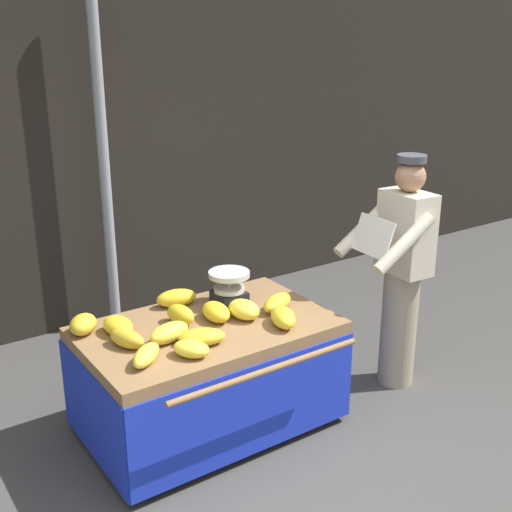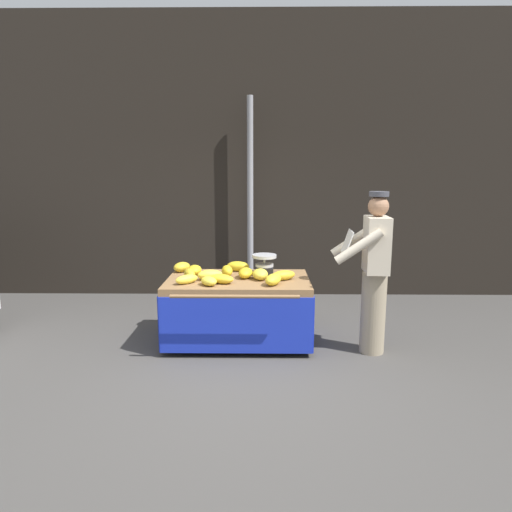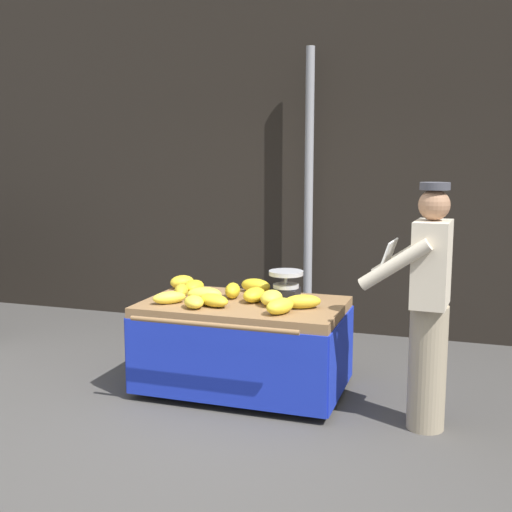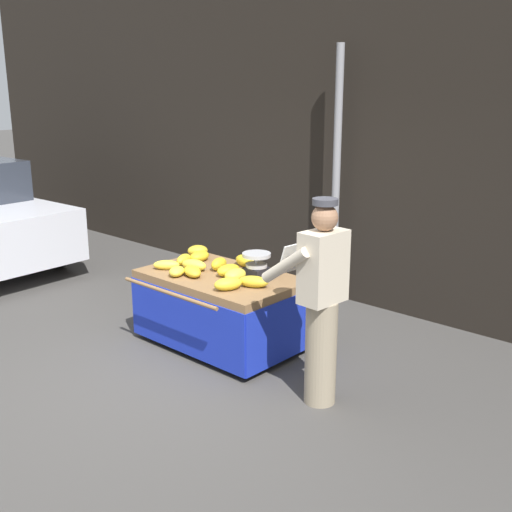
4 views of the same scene
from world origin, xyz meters
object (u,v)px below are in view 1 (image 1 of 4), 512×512
banana_bunch_12 (176,298)px  vendor_person (401,273)px  banana_bunch_11 (244,309)px  banana_bunch_1 (181,315)px  banana_bunch_4 (202,337)px  banana_cart (208,355)px  weighing_scale (229,288)px  banana_bunch_7 (283,317)px  banana_bunch_8 (118,326)px  banana_bunch_10 (216,312)px  street_pole (104,162)px  banana_bunch_0 (83,324)px  banana_bunch_3 (169,333)px  banana_bunch_5 (191,349)px  banana_bunch_2 (146,355)px  banana_bunch_6 (277,303)px  banana_bunch_9 (127,339)px

banana_bunch_12 → vendor_person: bearing=-24.3°
banana_bunch_11 → banana_bunch_12: bearing=122.6°
banana_bunch_1 → banana_bunch_4: (-0.04, -0.33, -0.01)m
banana_cart → weighing_scale: (0.29, 0.20, 0.33)m
banana_bunch_7 → banana_bunch_8: bearing=151.9°
weighing_scale → banana_bunch_10: 0.28m
banana_bunch_8 → banana_bunch_10: (0.60, -0.17, 0.00)m
street_pole → banana_bunch_12: bearing=-94.5°
weighing_scale → vendor_person: size_ratio=0.16×
banana_bunch_0 → weighing_scale: bearing=-7.2°
banana_bunch_3 → banana_bunch_12: bearing=57.4°
banana_bunch_11 → banana_bunch_7: bearing=-59.8°
banana_bunch_1 → banana_bunch_5: banana_bunch_1 is taller
banana_cart → banana_bunch_1: size_ratio=7.36×
banana_bunch_0 → vendor_person: vendor_person is taller
banana_bunch_12 → banana_bunch_5: bearing=-111.4°
banana_cart → banana_bunch_2: 0.64m
banana_bunch_10 → banana_bunch_12: (-0.10, 0.34, 0.00)m
banana_bunch_11 → banana_bunch_12: 0.50m
banana_bunch_3 → banana_bunch_7: banana_bunch_7 is taller
weighing_scale → banana_bunch_8: (-0.81, -0.01, -0.06)m
banana_cart → banana_bunch_6: banana_bunch_6 is taller
banana_bunch_7 → vendor_person: vendor_person is taller
street_pole → banana_bunch_6: street_pole is taller
banana_bunch_6 → banana_bunch_10: banana_bunch_10 is taller
banana_bunch_7 → banana_bunch_9: (-0.93, 0.28, -0.00)m
banana_bunch_4 → banana_bunch_9: banana_bunch_9 is taller
banana_bunch_4 → vendor_person: vendor_person is taller
weighing_scale → banana_bunch_3: bearing=-155.2°
banana_cart → banana_bunch_1: 0.32m
banana_bunch_1 → banana_bunch_6: (0.63, -0.17, -0.01)m
banana_bunch_0 → banana_bunch_2: banana_bunch_0 is taller
banana_bunch_2 → banana_bunch_4: 0.37m
banana_bunch_4 → banana_bunch_6: bearing=13.0°
banana_bunch_12 → vendor_person: 1.60m
banana_bunch_5 → banana_bunch_9: bearing=128.9°
weighing_scale → banana_bunch_1: (-0.43, -0.10, -0.06)m
banana_bunch_0 → banana_bunch_8: size_ratio=0.91×
banana_bunch_1 → banana_bunch_11: banana_bunch_1 is taller
street_pole → banana_bunch_8: bearing=-110.9°
banana_bunch_11 → banana_bunch_1: bearing=157.9°
banana_bunch_0 → banana_bunch_5: (0.40, -0.64, -0.01)m
banana_bunch_9 → banana_bunch_10: (0.63, 0.03, 0.00)m
street_pole → banana_bunch_11: size_ratio=12.22×
banana_bunch_10 → vendor_person: bearing=-13.1°
banana_bunch_10 → weighing_scale: bearing=39.5°
banana_bunch_6 → banana_bunch_12: size_ratio=1.05×
banana_bunch_0 → banana_bunch_9: bearing=-66.3°
banana_cart → weighing_scale: weighing_scale is taller
banana_bunch_2 → banana_bunch_5: 0.26m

